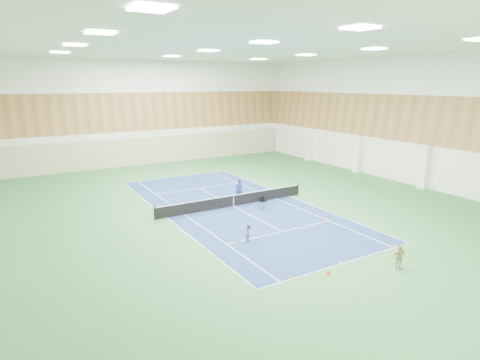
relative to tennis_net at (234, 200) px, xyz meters
name	(u,v)px	position (x,y,z in m)	size (l,w,h in m)	color
ground	(234,206)	(0.00, 0.00, -0.55)	(40.00, 40.00, 0.00)	#2D6935
room_shell	(233,130)	(0.00, 0.00, 5.45)	(36.00, 40.00, 12.00)	white
wood_cladding	(233,103)	(0.00, 0.00, 7.45)	(36.00, 40.00, 8.00)	#A16D3B
ceiling_light_grid	(233,47)	(0.00, 0.00, 11.37)	(21.40, 25.40, 0.06)	white
court_surface	(234,206)	(0.00, 0.00, -0.55)	(10.97, 23.77, 0.01)	navy
tennis_balls_scatter	(234,206)	(0.00, 0.00, -0.50)	(10.57, 22.77, 0.07)	#DEF129
tennis_net	(234,200)	(0.00, 0.00, 0.00)	(12.80, 0.10, 1.10)	black
back_curtain	(152,150)	(0.00, 19.75, 1.05)	(35.40, 0.16, 3.20)	#C6B793
coach	(239,189)	(1.27, 1.34, 0.35)	(0.66, 0.43, 1.81)	navy
child_court	(249,233)	(-2.68, -6.67, 0.01)	(0.54, 0.42, 1.12)	gray
child_apron	(399,257)	(2.08, -13.78, 0.11)	(0.77, 0.32, 1.32)	tan
ball_cart	(263,203)	(1.64, -1.65, -0.11)	(0.51, 0.51, 0.88)	black
cone_svc_a	(238,240)	(-3.30, -6.40, -0.44)	(0.21, 0.21, 0.23)	#FF450D
cone_svc_b	(266,233)	(-1.20, -6.31, -0.45)	(0.17, 0.17, 0.19)	#DB450B
cone_svc_c	(303,227)	(1.51, -6.68, -0.43)	(0.21, 0.21, 0.23)	orange
cone_svc_d	(322,220)	(3.57, -6.24, -0.44)	(0.19, 0.19, 0.21)	#E33B0B
cone_base_a	(288,277)	(-3.57, -11.80, -0.46)	(0.17, 0.17, 0.19)	orange
cone_base_b	(329,272)	(-1.50, -12.42, -0.43)	(0.22, 0.22, 0.25)	#E4440C
cone_base_c	(358,254)	(1.54, -11.53, -0.45)	(0.17, 0.17, 0.19)	orange
cone_base_d	(395,245)	(4.37, -11.74, -0.45)	(0.18, 0.18, 0.20)	#F1460C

